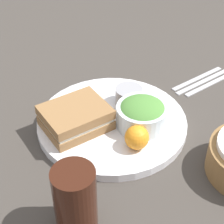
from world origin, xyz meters
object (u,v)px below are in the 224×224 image
at_px(plate, 112,123).
at_px(knife, 203,81).
at_px(spoon, 208,85).
at_px(fork, 198,78).
at_px(salad_bowl, 142,113).
at_px(sandwich, 76,117).
at_px(drink_glass, 75,200).
at_px(dressing_cup, 129,96).

xyz_separation_m(plate, knife, (-0.28, -0.05, -0.01)).
bearing_deg(spoon, knife, 90.00).
bearing_deg(fork, salad_bowl, -164.51).
distance_m(sandwich, fork, 0.36).
bearing_deg(knife, drink_glass, -160.92).
relative_size(drink_glass, knife, 0.69).
xyz_separation_m(sandwich, spoon, (-0.36, -0.02, -0.04)).
bearing_deg(dressing_cup, fork, -171.70).
distance_m(drink_glass, fork, 0.52).
xyz_separation_m(fork, spoon, (-0.01, 0.04, 0.00)).
relative_size(sandwich, knife, 0.79).
relative_size(sandwich, salad_bowl, 1.31).
bearing_deg(salad_bowl, sandwich, -23.87).
height_order(drink_glass, fork, drink_glass).
distance_m(sandwich, drink_glass, 0.23).
bearing_deg(fork, spoon, -90.00).
bearing_deg(sandwich, fork, -171.71).
relative_size(sandwich, dressing_cup, 2.33).
height_order(plate, dressing_cup, dressing_cup).
bearing_deg(plate, spoon, -174.07).
relative_size(salad_bowl, drink_glass, 0.88).
relative_size(plate, dressing_cup, 5.31).
relative_size(drink_glass, fork, 0.72).
bearing_deg(salad_bowl, dressing_cup, -97.89).
bearing_deg(knife, fork, 90.00).
height_order(dressing_cup, drink_glass, drink_glass).
distance_m(dressing_cup, drink_glass, 0.32).
height_order(sandwich, salad_bowl, salad_bowl).
relative_size(fork, knife, 0.95).
height_order(drink_glass, knife, drink_glass).
bearing_deg(spoon, salad_bowl, -172.59).
relative_size(plate, spoon, 2.09).
bearing_deg(spoon, sandwich, 173.04).
distance_m(sandwich, spoon, 0.36).
bearing_deg(spoon, dressing_cup, 169.58).
height_order(dressing_cup, fork, dressing_cup).
bearing_deg(dressing_cup, salad_bowl, 82.11).
relative_size(plate, fork, 1.89).
height_order(plate, fork, plate).
bearing_deg(plate, fork, -166.85).
distance_m(dressing_cup, fork, 0.22).
relative_size(sandwich, fork, 0.83).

